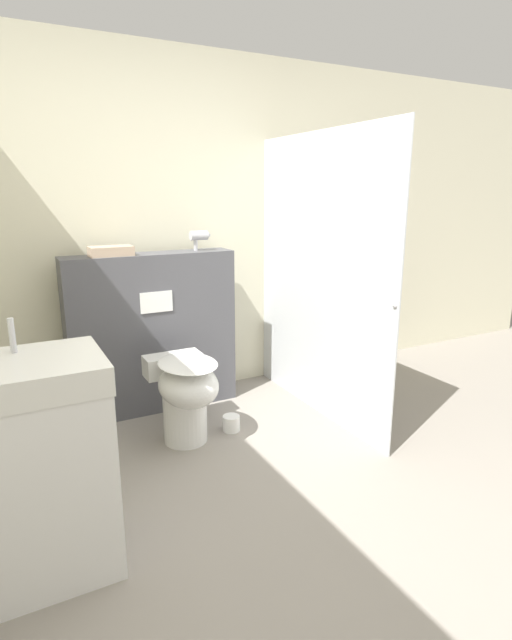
# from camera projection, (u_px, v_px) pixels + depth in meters

# --- Properties ---
(ground_plane) EXTENTS (12.00, 12.00, 0.00)m
(ground_plane) POSITION_uv_depth(u_px,v_px,m) (323.00, 544.00, 2.22)
(ground_plane) COLOR gray
(wall_back) EXTENTS (8.00, 0.06, 2.50)m
(wall_back) POSITION_uv_depth(u_px,v_px,m) (168.00, 231.00, 3.63)
(wall_back) COLOR beige
(wall_back) RESTS_ON ground_plane
(partition_panel) EXTENTS (1.16, 0.24, 1.12)m
(partition_panel) POSITION_uv_depth(u_px,v_px,m) (153.00, 333.00, 3.50)
(partition_panel) COLOR #4C4C51
(partition_panel) RESTS_ON ground_plane
(shower_glass) EXTENTS (0.04, 1.54, 1.91)m
(shower_glass) POSITION_uv_depth(u_px,v_px,m) (319.00, 279.00, 3.37)
(shower_glass) COLOR silver
(shower_glass) RESTS_ON ground_plane
(toilet) EXTENTS (0.37, 0.59, 0.55)m
(toilet) POSITION_uv_depth(u_px,v_px,m) (186.00, 392.00, 3.05)
(toilet) COLOR white
(toilet) RESTS_ON ground_plane
(sink_vanity) EXTENTS (0.62, 0.46, 1.05)m
(sink_vanity) POSITION_uv_depth(u_px,v_px,m) (30.00, 470.00, 1.97)
(sink_vanity) COLOR white
(sink_vanity) RESTS_ON ground_plane
(hair_drier) EXTENTS (0.15, 0.07, 0.14)m
(hair_drier) POSITION_uv_depth(u_px,v_px,m) (200.00, 236.00, 3.51)
(hair_drier) COLOR #B7B7BC
(hair_drier) RESTS_ON partition_panel
(folded_towel) EXTENTS (0.27, 0.16, 0.06)m
(folded_towel) POSITION_uv_depth(u_px,v_px,m) (111.00, 251.00, 3.23)
(folded_towel) COLOR tan
(folded_towel) RESTS_ON partition_panel
(spare_toilet_roll) EXTENTS (0.11, 0.11, 0.10)m
(spare_toilet_roll) POSITION_uv_depth(u_px,v_px,m) (231.00, 423.00, 3.27)
(spare_toilet_roll) COLOR white
(spare_toilet_roll) RESTS_ON ground_plane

